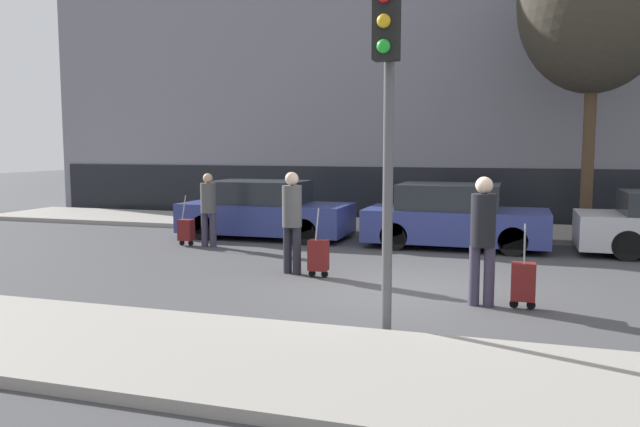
% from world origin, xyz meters
% --- Properties ---
extents(ground_plane, '(80.00, 80.00, 0.00)m').
position_xyz_m(ground_plane, '(0.00, 0.00, 0.00)').
color(ground_plane, '#424244').
extents(sidewalk_near, '(28.00, 2.50, 0.12)m').
position_xyz_m(sidewalk_near, '(0.00, -3.75, 0.06)').
color(sidewalk_near, gray).
rests_on(sidewalk_near, ground_plane).
extents(sidewalk_far, '(28.00, 3.00, 0.12)m').
position_xyz_m(sidewalk_far, '(0.00, 7.00, 0.06)').
color(sidewalk_far, gray).
rests_on(sidewalk_far, ground_plane).
extents(building_facade, '(28.00, 3.40, 10.43)m').
position_xyz_m(building_facade, '(0.00, 10.87, 5.20)').
color(building_facade, slate).
rests_on(building_facade, ground_plane).
extents(parked_car_0, '(4.08, 1.75, 1.38)m').
position_xyz_m(parked_car_0, '(-4.35, 4.60, 0.65)').
color(parked_car_0, navy).
rests_on(parked_car_0, ground_plane).
extents(parked_car_1, '(3.92, 1.82, 1.40)m').
position_xyz_m(parked_car_1, '(0.19, 4.52, 0.65)').
color(parked_car_1, navy).
rests_on(parked_car_1, ground_plane).
extents(pedestrian_left, '(0.35, 0.34, 1.63)m').
position_xyz_m(pedestrian_left, '(-4.99, 2.94, 0.92)').
color(pedestrian_left, '#383347').
rests_on(pedestrian_left, ground_plane).
extents(trolley_left, '(0.34, 0.29, 1.13)m').
position_xyz_m(trolley_left, '(-5.54, 2.91, 0.35)').
color(trolley_left, maroon).
rests_on(trolley_left, ground_plane).
extents(pedestrian_center, '(0.34, 0.34, 1.77)m').
position_xyz_m(pedestrian_center, '(-2.21, 0.70, 1.01)').
color(pedestrian_center, '#23232D').
rests_on(pedestrian_center, ground_plane).
extents(trolley_center, '(0.34, 0.29, 1.18)m').
position_xyz_m(trolley_center, '(-1.68, 0.55, 0.38)').
color(trolley_center, maroon).
rests_on(trolley_center, ground_plane).
extents(pedestrian_right, '(0.35, 0.34, 1.80)m').
position_xyz_m(pedestrian_right, '(1.06, -0.58, 1.03)').
color(pedestrian_right, '#383347').
rests_on(pedestrian_right, ground_plane).
extents(trolley_right, '(0.34, 0.29, 1.17)m').
position_xyz_m(trolley_right, '(1.61, -0.58, 0.37)').
color(trolley_right, maroon).
rests_on(trolley_right, ground_plane).
extents(traffic_light, '(0.28, 0.47, 3.95)m').
position_xyz_m(traffic_light, '(0.06, -2.36, 2.81)').
color(traffic_light, '#515154').
rests_on(traffic_light, ground_plane).
extents(bare_tree_near_crossing, '(3.46, 3.46, 7.55)m').
position_xyz_m(bare_tree_near_crossing, '(3.07, 6.61, 5.53)').
color(bare_tree_near_crossing, '#4C3826').
rests_on(bare_tree_near_crossing, sidewalk_far).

